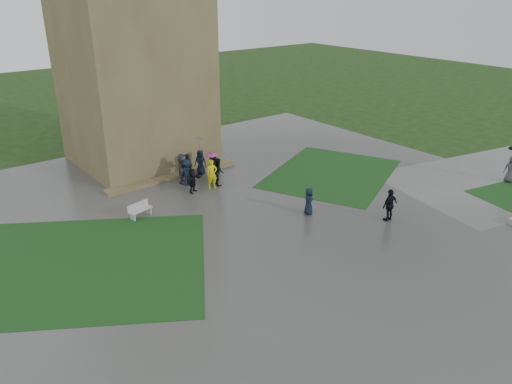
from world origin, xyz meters
TOP-DOWN VIEW (x-y plane):
  - ground at (0.00, 0.00)m, footprint 120.00×120.00m
  - plaza at (0.00, 2.00)m, footprint 34.00×34.00m
  - lawn_inset_left at (-8.50, 4.00)m, footprint 14.10×13.46m
  - lawn_inset_right at (8.50, 5.00)m, footprint 11.12×10.15m
  - tower at (0.00, 15.00)m, footprint 8.00×8.00m
  - tower_plinth at (0.00, 10.60)m, footprint 9.00×0.80m
  - bench at (-4.16, 6.78)m, footprint 1.41×0.74m
  - visitor_cluster at (0.79, 9.02)m, footprint 3.23×3.24m
  - pedestrian_mid at (3.09, 1.53)m, footprint 0.78×0.87m
  - pedestrian_near at (5.82, -1.64)m, footprint 1.04×0.62m

SIDE VIEW (x-z plane):
  - ground at x=0.00m, z-range 0.00..0.00m
  - plaza at x=0.00m, z-range 0.00..0.02m
  - lawn_inset_left at x=-8.50m, z-range 0.02..0.03m
  - lawn_inset_right at x=8.50m, z-range 0.02..0.03m
  - tower_plinth at x=0.00m, z-range 0.02..0.24m
  - bench at x=-4.16m, z-range 0.03..0.81m
  - pedestrian_mid at x=3.09m, z-range 0.02..1.50m
  - pedestrian_near at x=5.82m, z-range 0.02..1.76m
  - visitor_cluster at x=0.79m, z-range -0.24..2.26m
  - tower at x=0.00m, z-range 0.00..18.00m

